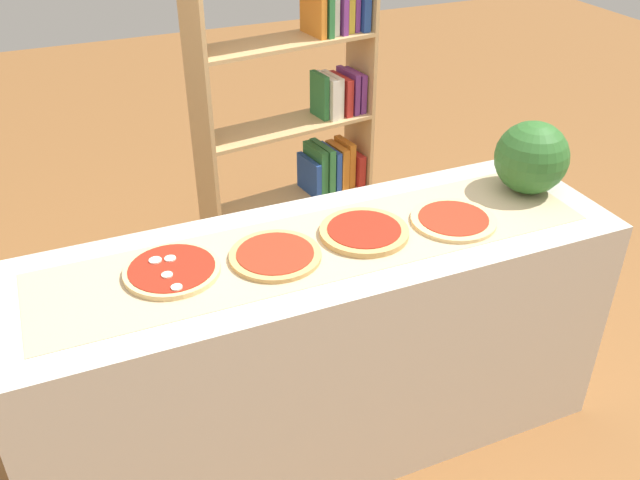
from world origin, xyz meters
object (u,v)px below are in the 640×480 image
Objects in this scene: bookshelf at (310,124)px; pizza_plain_1 at (275,255)px; pizza_plain_2 at (363,231)px; pizza_plain_3 at (453,220)px; watermelon at (532,158)px; pizza_mozzarella_0 at (172,270)px.

pizza_plain_1 is at bearing -117.12° from bookshelf.
pizza_plain_2 reaches higher than pizza_plain_3.
pizza_plain_1 is 1.00× the size of pizza_plain_3.
pizza_plain_1 is at bearing 177.22° from pizza_plain_3.
bookshelf reaches higher than pizza_plain_1.
pizza_mozzarella_0 is at bearing -179.25° from watermelon.
pizza_mozzarella_0 reaches higher than pizza_plain_1.
watermelon is (0.72, 0.04, 0.12)m from pizza_plain_2.
pizza_plain_2 is at bearing 171.12° from pizza_plain_3.
pizza_plain_1 is (0.33, -0.05, -0.00)m from pizza_mozzarella_0.
bookshelf reaches higher than pizza_plain_3.
pizza_mozzarella_0 reaches higher than pizza_plain_2.
pizza_plain_1 is 0.98× the size of pizza_plain_2.
pizza_plain_1 is at bearing -176.62° from pizza_plain_2.
pizza_plain_3 is 0.42m from watermelon.
bookshelf is at bearing 76.45° from pizza_plain_2.
pizza_mozzarella_0 is 0.99m from pizza_plain_3.
pizza_plain_1 is 1.05m from watermelon.
bookshelf is (0.94, 1.15, -0.10)m from pizza_mozzarella_0.
pizza_plain_2 is 0.33m from pizza_plain_3.
bookshelf is at bearing 110.90° from watermelon.
bookshelf is at bearing 50.69° from pizza_mozzarella_0.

